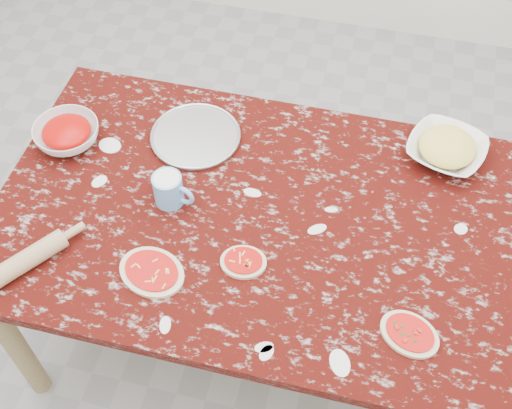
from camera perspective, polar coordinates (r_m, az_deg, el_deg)
The scene contains 10 objects.
ground at distance 2.61m, azimuth 0.00°, elevation -10.76°, with size 4.00×4.00×0.00m, color gray.
worktable at distance 2.03m, azimuth 0.00°, elevation -2.28°, with size 1.60×1.00×0.75m.
pizza_tray at distance 2.18m, azimuth -5.34°, elevation 5.96°, with size 0.29×0.29×0.01m, color #B2B2B7.
sauce_bowl at distance 2.22m, azimuth -16.29°, elevation 5.95°, with size 0.21×0.21×0.07m, color white.
cheese_bowl at distance 2.18m, azimuth 16.38°, elevation 4.60°, with size 0.24×0.24×0.06m, color white.
flour_mug at distance 1.97m, azimuth -7.64°, elevation 1.33°, with size 0.13×0.09×0.11m.
pizza_left at distance 1.87m, azimuth -9.16°, elevation -5.87°, with size 0.24×0.21×0.02m.
pizza_mid at distance 1.86m, azimuth -1.12°, elevation -5.07°, with size 0.15×0.13×0.02m.
pizza_right at distance 1.80m, azimuth 13.36°, elevation -11.02°, with size 0.20×0.18×0.02m.
rolling_pin at distance 1.95m, azimuth -20.22°, elevation -5.03°, with size 0.06×0.06×0.29m, color tan.
Camera 1 is at (0.28, -1.14, 2.33)m, focal length 45.42 mm.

